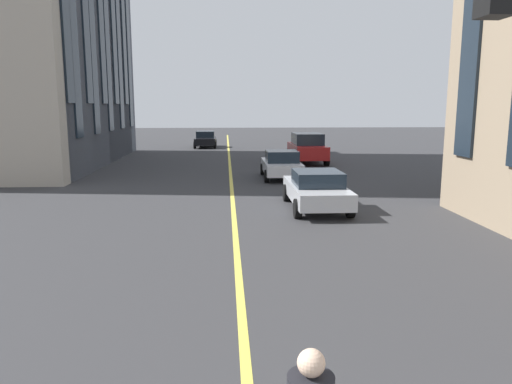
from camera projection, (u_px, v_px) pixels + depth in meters
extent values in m
cube|color=#D8C64C|center=(232.00, 190.00, 21.10)|extent=(80.00, 0.16, 0.01)
cube|color=#B7BABF|center=(316.00, 192.00, 17.19)|extent=(4.40, 1.80, 0.55)
cube|color=#19232D|center=(318.00, 178.00, 16.88)|extent=(1.85, 1.58, 0.50)
cylinder|color=black|center=(287.00, 193.00, 18.61)|extent=(0.64, 0.22, 0.64)
cylinder|color=black|center=(331.00, 192.00, 18.72)|extent=(0.64, 0.22, 0.64)
cylinder|color=black|center=(298.00, 209.00, 15.76)|extent=(0.64, 0.22, 0.64)
cylinder|color=black|center=(350.00, 208.00, 15.86)|extent=(0.64, 0.22, 0.64)
cube|color=silver|center=(281.00, 167.00, 24.40)|extent=(3.90, 1.75, 0.55)
cube|color=#19232D|center=(282.00, 156.00, 24.11)|extent=(1.64, 1.54, 0.55)
cylinder|color=black|center=(263.00, 169.00, 25.66)|extent=(0.60, 0.21, 0.60)
cylinder|color=black|center=(294.00, 169.00, 25.77)|extent=(0.60, 0.21, 0.60)
cylinder|color=black|center=(267.00, 176.00, 23.13)|extent=(0.60, 0.21, 0.60)
cylinder|color=black|center=(302.00, 176.00, 23.24)|extent=(0.60, 0.21, 0.60)
cube|color=black|center=(205.00, 141.00, 42.46)|extent=(3.90, 1.75, 0.55)
cube|color=#19232D|center=(205.00, 134.00, 42.55)|extent=(1.64, 1.54, 0.55)
cylinder|color=black|center=(215.00, 145.00, 41.29)|extent=(0.60, 0.21, 0.60)
cylinder|color=black|center=(195.00, 145.00, 41.19)|extent=(0.60, 0.21, 0.60)
cylinder|color=black|center=(215.00, 143.00, 43.82)|extent=(0.60, 0.21, 0.60)
cylinder|color=black|center=(197.00, 143.00, 43.72)|extent=(0.60, 0.21, 0.60)
cube|color=#B21E1E|center=(307.00, 151.00, 30.89)|extent=(4.70, 1.95, 0.80)
cube|color=#19232D|center=(307.00, 139.00, 30.76)|extent=(2.59, 1.72, 0.70)
cylinder|color=black|center=(289.00, 155.00, 32.42)|extent=(0.76, 0.27, 0.76)
cylinder|color=black|center=(317.00, 154.00, 32.54)|extent=(0.76, 0.27, 0.76)
cylinder|color=black|center=(296.00, 160.00, 29.37)|extent=(0.76, 0.27, 0.76)
cylinder|color=black|center=(327.00, 160.00, 29.49)|extent=(0.76, 0.27, 0.76)
sphere|color=beige|center=(311.00, 363.00, 3.82)|extent=(0.22, 0.22, 0.22)
sphere|color=green|center=(495.00, 2.00, 5.06)|extent=(0.18, 0.18, 0.18)
cube|color=#565B66|center=(7.00, 45.00, 29.68)|extent=(17.13, 11.91, 14.40)
cube|color=#19232D|center=(73.00, 22.00, 23.26)|extent=(1.10, 0.10, 10.95)
cube|color=#19232D|center=(92.00, 33.00, 26.63)|extent=(1.10, 0.10, 10.95)
cube|color=#19232D|center=(107.00, 41.00, 30.00)|extent=(1.10, 0.10, 10.95)
cube|color=#19232D|center=(119.00, 48.00, 33.37)|extent=(1.10, 0.10, 10.95)
cube|color=#19232D|center=(129.00, 53.00, 36.73)|extent=(1.10, 0.10, 10.95)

